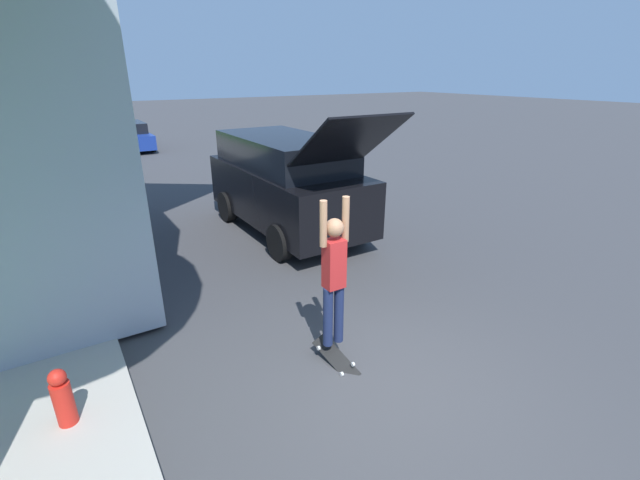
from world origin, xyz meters
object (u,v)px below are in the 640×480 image
(suv_parked, at_px, (286,182))
(car_down_street, at_px, (128,136))
(skateboard, at_px, (336,358))
(skateboarder, at_px, (334,272))
(fire_hydrant, at_px, (63,398))

(suv_parked, distance_m, car_down_street, 14.64)
(suv_parked, xyz_separation_m, skateboard, (-1.91, -4.92, -1.12))
(skateboarder, xyz_separation_m, skateboard, (-0.04, -0.13, -1.20))
(skateboarder, bearing_deg, car_down_street, 87.81)
(skateboarder, height_order, skateboard, skateboarder)
(car_down_street, height_order, skateboarder, skateboarder)
(suv_parked, bearing_deg, car_down_street, 94.43)
(suv_parked, distance_m, skateboard, 5.39)
(suv_parked, height_order, fire_hydrant, suv_parked)
(suv_parked, relative_size, skateboard, 7.64)
(car_down_street, height_order, skateboard, car_down_street)
(suv_parked, relative_size, car_down_street, 1.26)
(skateboarder, height_order, fire_hydrant, skateboarder)
(car_down_street, bearing_deg, skateboarder, -92.19)
(car_down_street, xyz_separation_m, skateboard, (-0.78, -19.51, -0.55))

